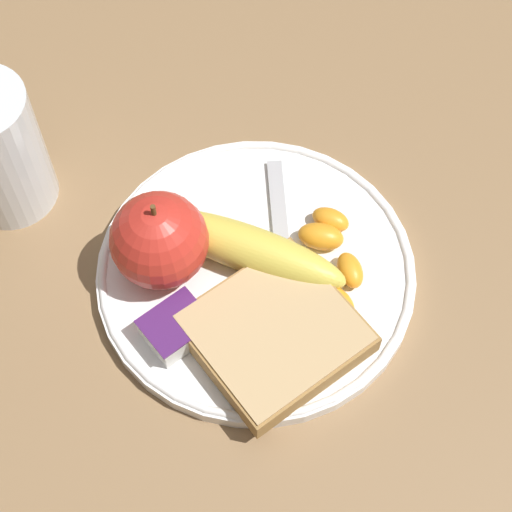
% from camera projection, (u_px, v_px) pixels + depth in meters
% --- Properties ---
extents(ground_plane, '(3.00, 3.00, 0.00)m').
position_uv_depth(ground_plane, '(256.00, 277.00, 0.65)').
color(ground_plane, olive).
extents(plate, '(0.24, 0.24, 0.01)m').
position_uv_depth(plate, '(256.00, 272.00, 0.65)').
color(plate, white).
rests_on(plate, ground_plane).
extents(apple, '(0.07, 0.07, 0.08)m').
position_uv_depth(apple, '(159.00, 240.00, 0.61)').
color(apple, red).
rests_on(apple, plate).
extents(banana, '(0.11, 0.15, 0.04)m').
position_uv_depth(banana, '(246.00, 247.00, 0.63)').
color(banana, '#E0CC4C').
rests_on(banana, plate).
extents(bread_slice, '(0.11, 0.11, 0.02)m').
position_uv_depth(bread_slice, '(274.00, 333.00, 0.60)').
color(bread_slice, olive).
rests_on(bread_slice, plate).
extents(fork, '(0.11, 0.15, 0.00)m').
position_uv_depth(fork, '(284.00, 269.00, 0.64)').
color(fork, '#B2B2B7').
rests_on(fork, plate).
extents(jam_packet, '(0.04, 0.04, 0.02)m').
position_uv_depth(jam_packet, '(176.00, 328.00, 0.61)').
color(jam_packet, silver).
rests_on(jam_packet, plate).
extents(orange_segment_0, '(0.03, 0.03, 0.02)m').
position_uv_depth(orange_segment_0, '(331.00, 220.00, 0.65)').
color(orange_segment_0, orange).
rests_on(orange_segment_0, plate).
extents(orange_segment_1, '(0.02, 0.04, 0.02)m').
position_uv_depth(orange_segment_1, '(289.00, 276.00, 0.63)').
color(orange_segment_1, orange).
rests_on(orange_segment_1, plate).
extents(orange_segment_2, '(0.04, 0.04, 0.02)m').
position_uv_depth(orange_segment_2, '(321.00, 236.00, 0.65)').
color(orange_segment_2, orange).
rests_on(orange_segment_2, plate).
extents(orange_segment_3, '(0.03, 0.03, 0.02)m').
position_uv_depth(orange_segment_3, '(350.00, 270.00, 0.63)').
color(orange_segment_3, orange).
rests_on(orange_segment_3, plate).
extents(orange_segment_4, '(0.02, 0.03, 0.02)m').
position_uv_depth(orange_segment_4, '(336.00, 301.00, 0.62)').
color(orange_segment_4, orange).
rests_on(orange_segment_4, plate).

